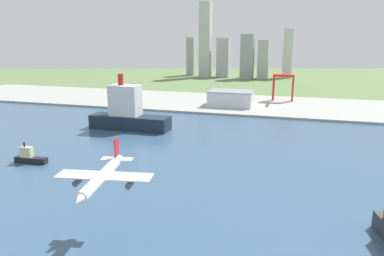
# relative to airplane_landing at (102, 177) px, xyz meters

# --- Properties ---
(ground_plane) EXTENTS (2400.00, 2400.00, 0.00)m
(ground_plane) POSITION_rel_airplane_landing_xyz_m (0.80, 150.34, -30.89)
(ground_plane) COLOR #5D7847
(water_bay) EXTENTS (840.00, 360.00, 0.15)m
(water_bay) POSITION_rel_airplane_landing_xyz_m (0.80, 90.34, -30.82)
(water_bay) COLOR #385675
(water_bay) RESTS_ON ground
(industrial_pier) EXTENTS (840.00, 140.00, 2.50)m
(industrial_pier) POSITION_rel_airplane_landing_xyz_m (0.80, 340.34, -29.64)
(industrial_pier) COLOR #9FA49B
(industrial_pier) RESTS_ON ground
(airplane_landing) EXTENTS (39.31, 46.66, 14.51)m
(airplane_landing) POSITION_rel_airplane_landing_xyz_m (0.00, 0.00, 0.00)
(airplane_landing) COLOR white
(cargo_ship) EXTENTS (75.09, 20.65, 50.94)m
(cargo_ship) POSITION_rel_airplane_landing_xyz_m (-80.25, 186.25, -16.02)
(cargo_ship) COLOR #192838
(cargo_ship) RESTS_ON water_bay
(tugboat_small) EXTENTS (22.99, 7.16, 14.42)m
(tugboat_small) POSITION_rel_airplane_landing_xyz_m (-102.49, 79.29, -26.72)
(tugboat_small) COLOR black
(tugboat_small) RESTS_ON water_bay
(port_crane_red) EXTENTS (26.66, 38.69, 36.73)m
(port_crane_red) POSITION_rel_airplane_landing_xyz_m (48.77, 371.89, -1.69)
(port_crane_red) COLOR red
(port_crane_red) RESTS_ON industrial_pier
(warehouse_main) EXTENTS (53.22, 34.48, 18.16)m
(warehouse_main) POSITION_rel_airplane_landing_xyz_m (-8.87, 318.80, -19.29)
(warehouse_main) COLOR silver
(warehouse_main) RESTS_ON industrial_pier
(distant_skyline) EXTENTS (222.75, 60.00, 152.37)m
(distant_skyline) POSITION_rel_airplane_landing_xyz_m (-71.73, 656.98, 20.99)
(distant_skyline) COLOR #9DA09F
(distant_skyline) RESTS_ON ground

